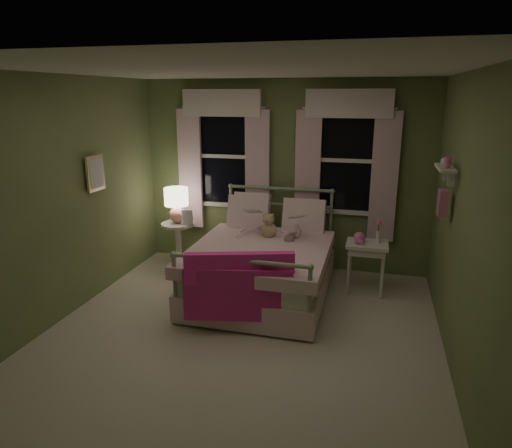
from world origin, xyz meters
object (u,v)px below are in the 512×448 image
(child_left, at_px, (250,213))
(teddy_bear, at_px, (268,227))
(nightstand_right, at_px, (367,251))
(nightstand_left, at_px, (178,239))
(table_lamp, at_px, (177,202))
(bed, at_px, (263,266))
(child_right, at_px, (293,217))

(child_left, distance_m, teddy_bear, 0.34)
(teddy_bear, relative_size, nightstand_right, 0.51)
(teddy_bear, xyz_separation_m, nightstand_left, (-1.39, 0.34, -0.37))
(table_lamp, relative_size, nightstand_right, 0.77)
(bed, distance_m, nightstand_right, 1.29)
(teddy_bear, distance_m, table_lamp, 1.44)
(nightstand_left, bearing_deg, bed, -23.99)
(child_right, xyz_separation_m, table_lamp, (-1.67, 0.18, 0.06))
(teddy_bear, xyz_separation_m, table_lamp, (-1.39, 0.34, 0.16))
(teddy_bear, height_order, nightstand_right, teddy_bear)
(child_left, bearing_deg, bed, 138.08)
(child_right, bearing_deg, table_lamp, -3.49)
(bed, xyz_separation_m, child_left, (-0.27, 0.43, 0.54))
(child_right, distance_m, nightstand_right, 1.00)
(nightstand_left, distance_m, table_lamp, 0.54)
(nightstand_left, relative_size, table_lamp, 1.32)
(child_left, distance_m, table_lamp, 1.13)
(bed, relative_size, nightstand_right, 3.18)
(bed, distance_m, teddy_bear, 0.50)
(nightstand_right, bearing_deg, table_lamp, 174.97)
(child_right, xyz_separation_m, nightstand_right, (0.93, -0.05, -0.35))
(bed, relative_size, nightstand_left, 3.13)
(child_right, xyz_separation_m, teddy_bear, (-0.28, -0.16, -0.11))
(nightstand_right, bearing_deg, child_right, 177.23)
(child_right, relative_size, teddy_bear, 2.02)
(teddy_bear, bearing_deg, nightstand_right, 5.33)
(child_right, distance_m, teddy_bear, 0.34)
(teddy_bear, height_order, nightstand_left, teddy_bear)
(teddy_bear, relative_size, nightstand_left, 0.50)
(bed, height_order, child_left, child_left)
(teddy_bear, bearing_deg, nightstand_left, 166.17)
(child_right, bearing_deg, child_left, 2.80)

